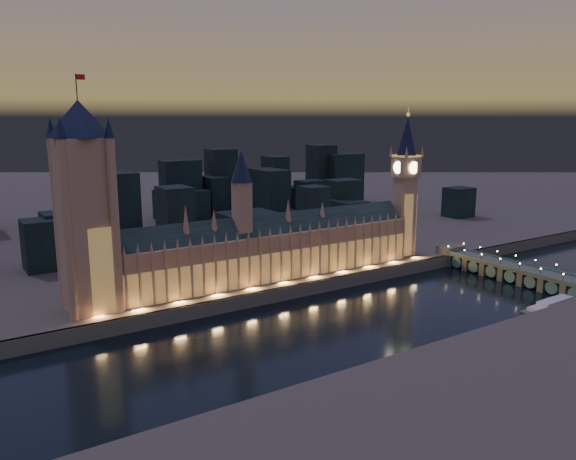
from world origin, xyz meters
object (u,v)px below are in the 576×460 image
victoria_tower (84,197)px  westminster_bridge (508,271)px  palace_of_westminster (271,248)px  elizabeth_tower (406,174)px  river_boat (555,304)px

victoria_tower → westminster_bridge: victoria_tower is taller
palace_of_westminster → elizabeth_tower: elizabeth_tower is taller
palace_of_westminster → elizabeth_tower: bearing=0.1°
victoria_tower → westminster_bridge: size_ratio=1.03×
victoria_tower → westminster_bridge: 264.08m
elizabeth_tower → river_boat: (6.28, -113.76, -63.87)m
elizabeth_tower → westminster_bridge: 93.56m
westminster_bridge → river_boat: bearing=-116.8°
elizabeth_tower → river_boat: bearing=-86.8°
victoria_tower → elizabeth_tower: victoria_tower is taller
victoria_tower → river_boat: 259.57m
victoria_tower → elizabeth_tower: bearing=-0.0°
palace_of_westminster → river_boat: palace_of_westminster is taller
victoria_tower → elizabeth_tower: (218.00, -0.00, -0.39)m
victoria_tower → elizabeth_tower: size_ratio=1.13×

